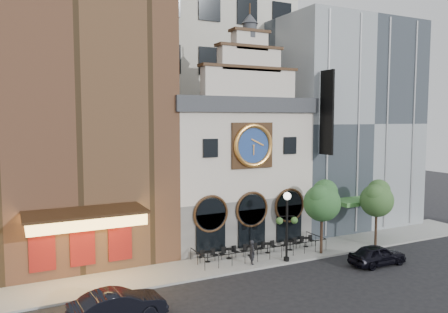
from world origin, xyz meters
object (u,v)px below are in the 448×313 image
at_px(bistro_3, 268,247).
at_px(pedestrian, 252,252).
at_px(bistro_4, 290,244).
at_px(bistro_0, 208,256).
at_px(tree_left, 322,200).
at_px(bistro_1, 229,253).
at_px(lamppost, 287,219).
at_px(car_left, 118,306).
at_px(tree_right, 377,198).
at_px(bistro_5, 306,241).
at_px(bistro_2, 250,250).
at_px(car_right, 377,255).

xyz_separation_m(bistro_3, pedestrian, (-2.41, -1.77, 0.42)).
xyz_separation_m(bistro_3, bistro_4, (2.03, -0.14, 0.00)).
height_order(bistro_0, tree_left, tree_left).
xyz_separation_m(bistro_0, tree_left, (8.89, -1.98, 3.75)).
xyz_separation_m(bistro_1, pedestrian, (0.94, -1.88, 0.42)).
height_order(bistro_1, lamppost, lamppost).
xyz_separation_m(car_left, tree_right, (22.28, 3.90, 3.31)).
relative_size(bistro_4, bistro_5, 1.00).
bearing_deg(bistro_2, bistro_5, -0.01).
distance_m(car_left, tree_left, 17.72).
relative_size(bistro_2, pedestrian, 0.89).
distance_m(bistro_1, lamppost, 5.08).
bearing_deg(bistro_5, car_right, -68.62).
relative_size(bistro_3, lamppost, 0.31).
bearing_deg(lamppost, tree_left, 24.00).
relative_size(car_right, tree_right, 0.81).
bearing_deg(bistro_0, lamppost, -24.07).
height_order(bistro_3, tree_left, tree_left).
height_order(bistro_4, car_right, car_right).
bearing_deg(bistro_4, lamppost, -130.47).
distance_m(pedestrian, tree_right, 12.04).
distance_m(bistro_0, tree_right, 14.92).
bearing_deg(car_right, lamppost, 60.94).
bearing_deg(tree_left, bistro_4, 135.41).
bearing_deg(bistro_0, bistro_4, -2.06).
distance_m(bistro_0, bistro_3, 5.10).
bearing_deg(bistro_4, tree_left, -44.59).
distance_m(bistro_0, bistro_5, 8.82).
height_order(car_left, tree_left, tree_left).
bearing_deg(pedestrian, car_left, 124.68).
bearing_deg(pedestrian, bistro_0, 67.69).
bearing_deg(bistro_4, tree_right, -15.78).
distance_m(bistro_2, bistro_4, 3.60).
distance_m(bistro_4, bistro_5, 1.69).
bearing_deg(car_left, bistro_1, -62.13).
bearing_deg(bistro_5, bistro_1, 179.22).
height_order(bistro_5, tree_right, tree_right).
bearing_deg(bistro_3, pedestrian, -143.75).
xyz_separation_m(bistro_0, car_left, (-7.96, -6.19, 0.22)).
xyz_separation_m(car_left, tree_left, (16.85, 4.20, 3.53)).
xyz_separation_m(bistro_4, tree_left, (1.75, -1.73, 3.75)).
xyz_separation_m(bistro_0, bistro_2, (3.54, -0.10, 0.00)).
height_order(bistro_4, bistro_5, same).
bearing_deg(bistro_3, tree_left, -26.27).
distance_m(bistro_3, car_right, 8.12).
bearing_deg(car_right, pedestrian, 66.59).
bearing_deg(pedestrian, car_right, -101.93).
xyz_separation_m(bistro_1, bistro_5, (7.06, -0.10, 0.00)).
height_order(car_left, tree_right, tree_right).
bearing_deg(bistro_1, bistro_4, -2.68).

